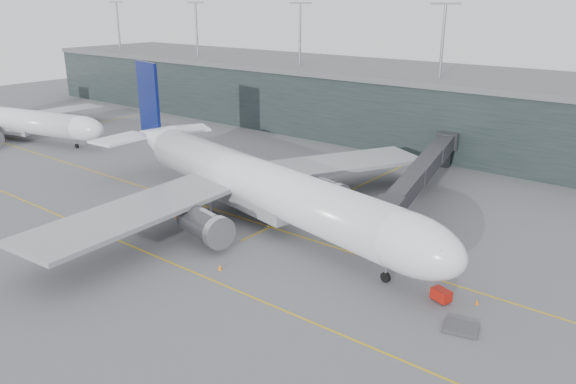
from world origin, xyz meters
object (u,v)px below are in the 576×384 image
Objects in this scene: main_aircraft at (256,183)px; gse_cart at (441,295)px; jet_bridge at (437,166)px; second_aircraft at (11,120)px.

gse_cart is at bearing 2.30° from main_aircraft.
jet_bridge is 19.26× the size of gse_cart.
gse_cart is at bearing -17.21° from second_aircraft.
gse_cart is at bearing -77.81° from jet_bridge.
second_aircraft is 23.68× the size of gse_cart.
second_aircraft is at bearing -170.06° from main_aircraft.
second_aircraft is (-75.70, 2.49, -1.19)m from main_aircraft.
jet_bridge is at bearing 135.05° from gse_cart.
main_aircraft is 75.75m from second_aircraft.
jet_bridge is at bearing 71.82° from main_aircraft.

